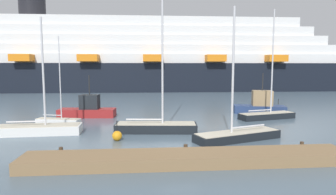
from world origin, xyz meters
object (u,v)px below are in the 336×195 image
Objects in this scene: sailboat_1 at (156,125)px; sailboat_2 at (58,120)px; channel_buoy_1 at (117,136)px; sailboat_4 at (267,114)px; fishing_boat_0 at (88,109)px; fishing_boat_1 at (260,105)px; sailboat_0 at (237,134)px; cruise_ship at (123,60)px; channel_buoy_0 at (278,107)px; sailboat_3 at (39,128)px.

sailboat_1 reaches higher than sailboat_2.
channel_buoy_1 is at bearing -133.31° from sailboat_1.
fishing_boat_0 is at bearing 156.39° from sailboat_4.
sailboat_4 is 1.83× the size of fishing_boat_1.
sailboat_0 is 1.58× the size of fishing_boat_1.
fishing_boat_1 is (20.31, 0.88, 0.14)m from fishing_boat_0.
sailboat_2 is (-15.43, 7.44, -0.06)m from sailboat_0.
channel_buoy_1 is at bearing -32.62° from sailboat_2.
sailboat_4 is at bearing 27.85° from channel_buoy_1.
fishing_boat_1 is 4.10× the size of channel_buoy_1.
cruise_ship is (3.50, 42.62, 6.88)m from sailboat_2.
channel_buoy_0 is (25.96, 7.90, -0.15)m from sailboat_2.
sailboat_3 is 0.83× the size of sailboat_4.
fishing_boat_1 is at bearing 62.81° from sailboat_4.
sailboat_3 is at bearing 178.76° from sailboat_4.
sailboat_2 is 1.34× the size of fishing_boat_0.
sailboat_4 reaches higher than fishing_boat_0.
fishing_boat_1 is 4.62m from channel_buoy_0.
sailboat_4 is 45.66m from cruise_ship.
channel_buoy_1 is (-3.10, -2.72, -0.22)m from sailboat_1.
sailboat_1 is 11.08m from fishing_boat_0.
sailboat_2 reaches higher than channel_buoy_1.
sailboat_2 is 0.88× the size of sailboat_3.
fishing_boat_0 is 20.33m from fishing_boat_1.
sailboat_2 is at bearing 161.58° from sailboat_1.
cruise_ship is at bearing 130.32° from fishing_boat_1.
sailboat_3 is at bearing -155.52° from channel_buoy_0.
sailboat_3 reaches higher than fishing_boat_0.
sailboat_0 is 14.33m from fishing_boat_1.
cruise_ship is at bearing 82.34° from sailboat_3.
sailboat_2 is 9.28m from channel_buoy_1.
fishing_boat_1 is at bearing 40.63° from sailboat_1.
sailboat_4 is 0.10× the size of cruise_ship.
sailboat_2 is 21.56m from sailboat_4.
fishing_boat_0 is at bearing 136.60° from sailboat_1.
sailboat_2 is 4.70m from fishing_boat_0.
sailboat_1 is at bearing -44.37° from fishing_boat_0.
sailboat_4 is at bearing 29.03° from sailboat_1.
sailboat_2 is 0.73× the size of sailboat_4.
channel_buoy_0 is at bearing -56.39° from cruise_ship.
sailboat_3 is at bearing -31.85° from sailboat_0.
fishing_boat_1 reaches higher than channel_buoy_0.
sailboat_4 is at bearing -88.67° from fishing_boat_1.
fishing_boat_1 is (13.01, 9.21, 0.37)m from sailboat_1.
fishing_boat_0 is (-19.47, 2.99, 0.29)m from sailboat_4.
sailboat_3 is at bearing 157.77° from channel_buoy_1.
fishing_boat_0 is at bearing -91.44° from cruise_ship.
channel_buoy_1 is (4.21, -11.05, -0.45)m from fishing_boat_0.
channel_buoy_0 is at bearing -144.46° from sailboat_0.
cruise_ship is at bearing 122.91° from channel_buoy_0.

